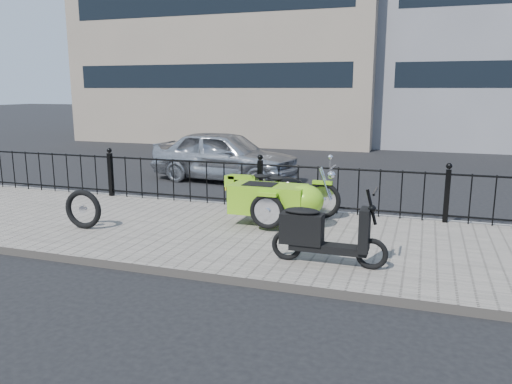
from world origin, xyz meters
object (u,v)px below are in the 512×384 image
(spare_tire, at_px, (83,209))
(motorcycle_sidecar, at_px, (280,198))
(sedan_car, at_px, (225,156))
(scooter, at_px, (320,234))

(spare_tire, bearing_deg, motorcycle_sidecar, 23.94)
(motorcycle_sidecar, xyz_separation_m, spare_tire, (-3.09, -1.37, -0.13))
(spare_tire, distance_m, sedan_car, 5.59)
(scooter, xyz_separation_m, spare_tire, (-4.17, 0.42, -0.08))
(scooter, relative_size, sedan_car, 0.39)
(motorcycle_sidecar, bearing_deg, spare_tire, -156.06)
(motorcycle_sidecar, bearing_deg, sedan_car, 123.40)
(spare_tire, bearing_deg, scooter, -5.69)
(scooter, distance_m, spare_tire, 4.19)
(scooter, bearing_deg, motorcycle_sidecar, 121.17)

